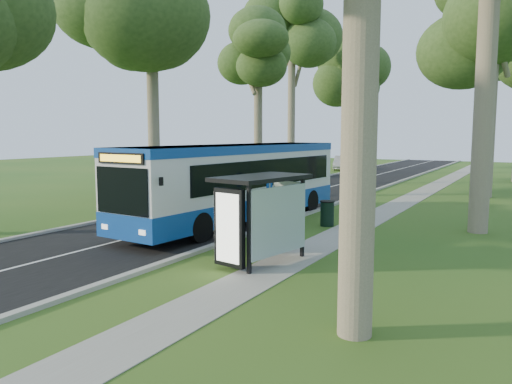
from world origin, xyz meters
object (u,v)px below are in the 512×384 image
at_px(bus, 238,183).
at_px(car_white, 311,169).
at_px(bus_stop_sign, 269,195).
at_px(litter_bin, 327,213).
at_px(bus_shelter, 258,204).
at_px(car_silver, 342,163).

bearing_deg(bus, car_white, 110.20).
relative_size(bus_stop_sign, litter_bin, 2.16).
distance_m(bus, bus_shelter, 6.98).
relative_size(bus_stop_sign, bus_shelter, 0.70).
height_order(bus_stop_sign, litter_bin, bus_stop_sign).
height_order(bus_stop_sign, car_white, bus_stop_sign).
distance_m(bus_shelter, car_silver, 39.77).
bearing_deg(bus_shelter, litter_bin, 105.17).
bearing_deg(car_silver, bus, -92.94).
height_order(bus, car_silver, bus).
height_order(bus_shelter, car_white, bus_shelter).
xyz_separation_m(litter_bin, car_silver, (-10.51, 31.30, 0.21)).
relative_size(bus, car_silver, 2.83).
bearing_deg(bus, bus_shelter, -48.94).
xyz_separation_m(bus, car_silver, (-6.92, 32.56, -0.99)).
distance_m(car_white, car_silver, 9.40).
bearing_deg(car_white, bus_stop_sign, -88.61).
distance_m(bus, litter_bin, 3.99).
bearing_deg(bus_stop_sign, bus_shelter, -53.65).
xyz_separation_m(bus_shelter, car_silver, (-11.07, 38.18, -1.08)).
xyz_separation_m(bus_stop_sign, bus_shelter, (2.15, -4.73, 0.38)).
xyz_separation_m(bus, bus_shelter, (4.15, -5.62, 0.09)).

